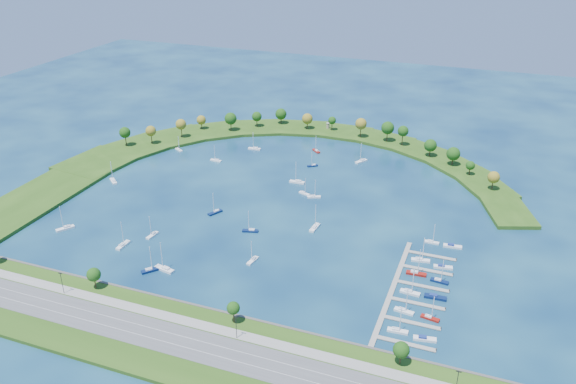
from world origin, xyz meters
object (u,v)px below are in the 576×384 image
(moored_boat_2, at_px, (164,269))
(moored_boat_14, at_px, (65,228))
(moored_boat_6, at_px, (314,196))
(docked_boat_4, at_px, (410,292))
(moored_boat_4, at_px, (316,151))
(moored_boat_0, at_px, (297,181))
(docked_boat_10, at_px, (432,242))
(moored_boat_13, at_px, (250,230))
(moored_boat_9, at_px, (113,181))
(docked_boat_11, at_px, (452,246))
(dock_system, at_px, (409,292))
(moored_boat_16, at_px, (315,227))
(moored_boat_8, at_px, (304,193))
(moored_boat_15, at_px, (152,235))
(docked_boat_1, at_px, (424,339))
(moored_boat_10, at_px, (179,149))
(moored_boat_1, at_px, (216,160))
(docked_boat_8, at_px, (420,260))
(moored_boat_18, at_px, (254,148))
(moored_boat_7, at_px, (313,165))
(docked_boat_5, at_px, (435,297))
(moored_boat_17, at_px, (151,270))
(harbor_tower, at_px, (328,126))
(docked_boat_7, at_px, (439,280))
(docked_boat_6, at_px, (416,273))
(docked_boat_3, at_px, (430,317))
(moored_boat_3, at_px, (215,212))
(docked_boat_2, at_px, (404,310))
(moored_boat_5, at_px, (253,260))
(docked_boat_0, at_px, (398,330))
(moored_boat_11, at_px, (123,245))
(docked_boat_9, at_px, (443,267))
(moored_boat_12, at_px, (361,161))

(moored_boat_2, relative_size, moored_boat_14, 1.07)
(moored_boat_6, distance_m, moored_boat_14, 133.06)
(docked_boat_4, bearing_deg, moored_boat_4, 126.49)
(moored_boat_0, height_order, docked_boat_10, moored_boat_0)
(moored_boat_13, bearing_deg, moored_boat_4, -104.01)
(moored_boat_9, xyz_separation_m, docked_boat_11, (198.18, -4.69, -0.28))
(dock_system, bearing_deg, moored_boat_16, 145.19)
(moored_boat_6, bearing_deg, moored_boat_2, -135.80)
(docked_boat_11, bearing_deg, moored_boat_8, 156.01)
(moored_boat_2, xyz_separation_m, moored_boat_15, (-21.96, 24.45, -0.09))
(moored_boat_0, distance_m, docked_boat_1, 148.25)
(moored_boat_10, relative_size, moored_boat_15, 0.94)
(moored_boat_1, relative_size, moored_boat_2, 0.79)
(docked_boat_8, bearing_deg, moored_boat_18, 132.03)
(moored_boat_0, distance_m, moored_boat_7, 26.83)
(docked_boat_5, distance_m, docked_boat_10, 45.77)
(moored_boat_0, bearing_deg, moored_boat_6, 132.86)
(docked_boat_8, bearing_deg, moored_boat_17, -165.13)
(harbor_tower, bearing_deg, moored_boat_14, -113.37)
(moored_boat_13, relative_size, moored_boat_17, 0.94)
(moored_boat_14, distance_m, docked_boat_7, 185.48)
(moored_boat_10, distance_m, moored_boat_16, 138.32)
(moored_boat_6, xyz_separation_m, docked_boat_6, (67.18, -57.14, 0.06))
(docked_boat_3, bearing_deg, moored_boat_13, 167.56)
(moored_boat_0, distance_m, moored_boat_3, 58.91)
(moored_boat_15, height_order, docked_boat_2, docked_boat_2)
(docked_boat_8, bearing_deg, moored_boat_8, 137.33)
(moored_boat_1, distance_m, moored_boat_14, 111.53)
(moored_boat_6, bearing_deg, docked_boat_7, -60.43)
(docked_boat_5, bearing_deg, moored_boat_17, -170.89)
(moored_boat_5, height_order, moored_boat_10, moored_boat_5)
(moored_boat_6, distance_m, moored_boat_7, 44.49)
(moored_boat_8, distance_m, docked_boat_10, 81.51)
(docked_boat_0, bearing_deg, moored_boat_16, 126.53)
(docked_boat_10, bearing_deg, docked_boat_8, -97.91)
(moored_boat_11, height_order, moored_boat_17, moored_boat_11)
(docked_boat_3, xyz_separation_m, docked_boat_11, (1.84, 59.33, -0.22))
(moored_boat_4, relative_size, moored_boat_11, 0.86)
(moored_boat_3, relative_size, moored_boat_15, 1.08)
(moored_boat_10, bearing_deg, moored_boat_16, 1.31)
(moored_boat_6, xyz_separation_m, docked_boat_4, (67.19, -72.46, 0.04))
(moored_boat_6, bearing_deg, docked_boat_2, -75.04)
(moored_boat_11, height_order, docked_boat_6, docked_boat_6)
(docked_boat_9, bearing_deg, dock_system, -122.46)
(moored_boat_7, xyz_separation_m, moored_boat_12, (27.10, 17.69, 0.09))
(moored_boat_13, bearing_deg, moored_boat_12, -120.96)
(harbor_tower, bearing_deg, moored_boat_1, -122.07)
(moored_boat_7, distance_m, moored_boat_14, 152.24)
(moored_boat_11, relative_size, docked_boat_2, 1.09)
(moored_boat_1, xyz_separation_m, moored_boat_7, (61.11, 14.22, -0.03))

